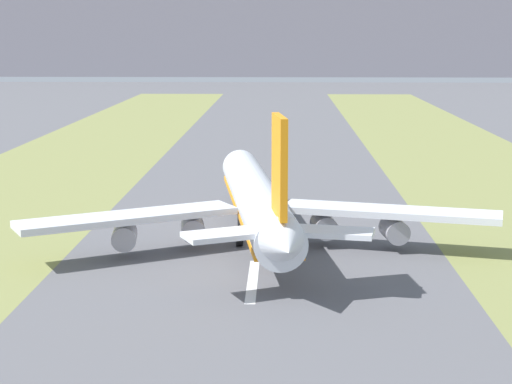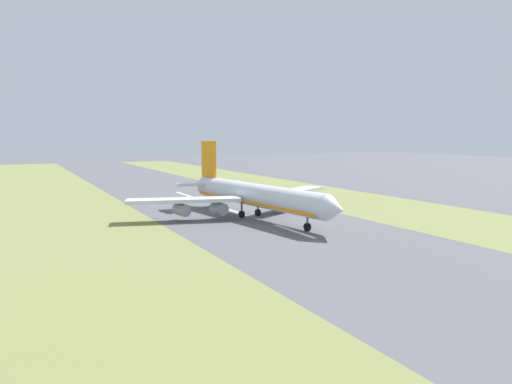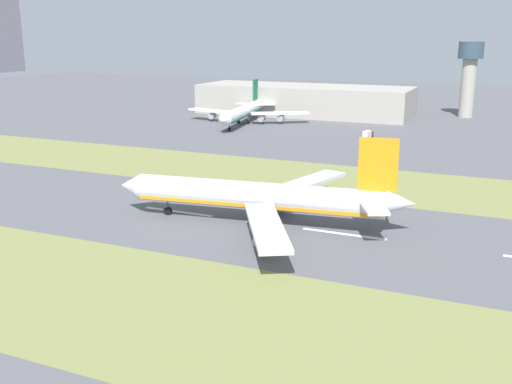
{
  "view_description": "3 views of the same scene",
  "coord_description": "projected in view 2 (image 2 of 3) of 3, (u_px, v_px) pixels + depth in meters",
  "views": [
    {
      "loc": [
        3.4,
        -113.74,
        28.94
      ],
      "look_at": [
        -0.21,
        4.02,
        7.0
      ],
      "focal_mm": 60.0,
      "sensor_mm": 36.0,
      "label": 1
    },
    {
      "loc": [
        57.68,
        121.1,
        21.78
      ],
      "look_at": [
        -0.21,
        4.02,
        7.0
      ],
      "focal_mm": 35.0,
      "sensor_mm": 36.0,
      "label": 2
    },
    {
      "loc": [
        -116.04,
        -46.98,
        40.68
      ],
      "look_at": [
        -0.21,
        4.02,
        7.0
      ],
      "focal_mm": 42.0,
      "sensor_mm": 36.0,
      "label": 3
    }
  ],
  "objects": [
    {
      "name": "airplane_main_jet",
      "position": [
        252.0,
        195.0,
        133.12
      ],
      "size": [
        63.6,
        67.15,
        20.2
      ],
      "color": "silver",
      "rests_on": "ground"
    },
    {
      "name": "centreline_dash_mid",
      "position": [
        226.0,
        208.0,
        149.95
      ],
      "size": [
        1.2,
        18.0,
        0.01
      ],
      "primitive_type": "cube",
      "color": "silver",
      "rests_on": "ground"
    },
    {
      "name": "centreline_dash_far",
      "position": [
        294.0,
        231.0,
        114.32
      ],
      "size": [
        1.2,
        18.0,
        0.01
      ],
      "primitive_type": "cube",
      "color": "silver",
      "rests_on": "ground"
    },
    {
      "name": "centreline_dash_near",
      "position": [
        184.0,
        194.0,
        185.58
      ],
      "size": [
        1.2,
        18.0,
        0.01
      ],
      "primitive_type": "cube",
      "color": "silver",
      "rests_on": "ground"
    },
    {
      "name": "ground_plane",
      "position": [
        249.0,
        216.0,
        135.72
      ],
      "size": [
        800.0,
        800.0,
        0.0
      ],
      "primitive_type": "plane",
      "color": "#56565B"
    },
    {
      "name": "grass_median_east",
      "position": [
        74.0,
        230.0,
        115.9
      ],
      "size": [
        40.0,
        600.0,
        0.01
      ],
      "primitive_type": "cube",
      "color": "olive",
      "rests_on": "ground"
    },
    {
      "name": "grass_median_west",
      "position": [
        379.0,
        206.0,
        155.54
      ],
      "size": [
        40.0,
        600.0,
        0.01
      ],
      "primitive_type": "cube",
      "color": "olive",
      "rests_on": "ground"
    }
  ]
}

